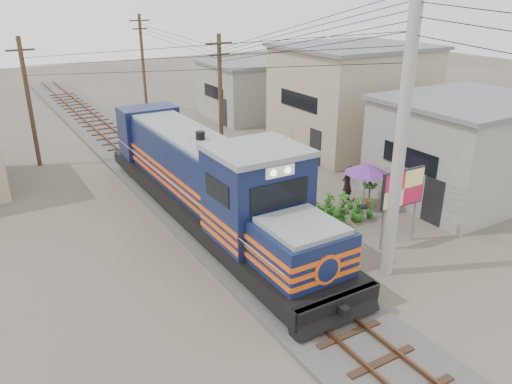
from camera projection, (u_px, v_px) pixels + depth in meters
ground at (296, 295)px, 16.23m from camera, size 120.00×120.00×0.00m
ballast at (177, 193)px, 24.15m from camera, size 3.60×70.00×0.16m
track at (177, 189)px, 24.08m from camera, size 1.15×70.00×0.12m
locomotive at (209, 182)px, 20.59m from camera, size 3.13×17.04×4.22m
utility_pole_main at (402, 135)px, 15.60m from camera, size 0.40×0.40×10.00m
wooden_pole_mid at (220, 95)px, 28.11m from camera, size 1.60×0.24×7.00m
wooden_pole_far at (143, 62)px, 39.28m from camera, size 1.60×0.24×7.50m
wooden_pole_left at (29, 100)px, 26.78m from camera, size 1.60×0.24×7.00m
power_lines at (177, 34)px, 20.06m from camera, size 9.65×19.00×3.30m
shophouse_front at (463, 148)px, 23.18m from camera, size 7.35×6.30×4.70m
shophouse_mid at (352, 97)px, 30.53m from camera, size 8.40×7.35×6.20m
shophouse_back at (249, 89)px, 38.14m from camera, size 6.30×6.30×4.20m
billboard at (403, 191)px, 18.57m from camera, size 2.00×0.17×3.09m
market_umbrella at (366, 168)px, 21.96m from camera, size 2.49×2.49×2.16m
vendor at (347, 183)px, 23.07m from camera, size 0.75×0.60×1.78m
plant_nursery at (323, 208)px, 21.40m from camera, size 3.68×3.29×1.13m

